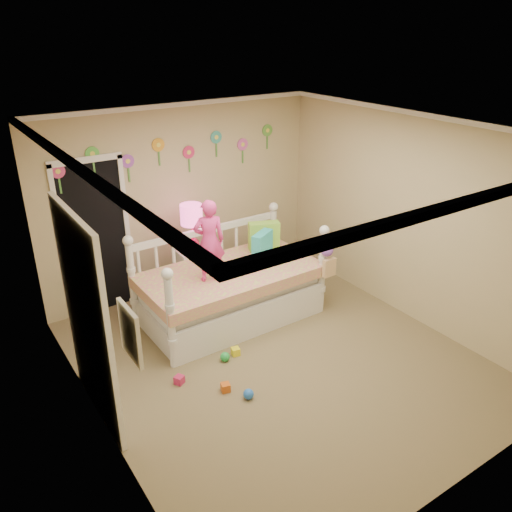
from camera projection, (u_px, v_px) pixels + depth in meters
floor at (278, 359)px, 5.96m from camera, size 4.00×4.50×0.01m
ceiling at (283, 130)px, 4.88m from camera, size 4.00×4.50×0.01m
back_wall at (183, 200)px, 7.12m from camera, size 4.00×0.01×2.60m
left_wall at (90, 311)px, 4.41m from camera, size 0.01×4.50×2.60m
right_wall at (410, 219)px, 6.44m from camera, size 0.01×4.50×2.60m
crown_molding at (283, 134)px, 4.90m from camera, size 4.00×4.50×0.06m
daybed at (229, 275)px, 6.56m from camera, size 2.29×1.24×1.24m
pillow_turquoise at (262, 246)px, 6.76m from camera, size 0.38×0.28×0.36m
pillow_lime at (264, 236)px, 7.02m from camera, size 0.44×0.30×0.39m
child at (209, 241)px, 6.07m from camera, size 0.43×0.35×1.01m
nightstand at (195, 274)px, 7.14m from camera, size 0.44×0.34×0.72m
table_lamp at (192, 220)px, 6.82m from camera, size 0.29×0.29×0.64m
closet_doorway at (96, 237)px, 6.59m from camera, size 0.90×0.04×2.07m
flower_decals at (174, 154)px, 6.80m from camera, size 3.40×0.02×0.50m
mirror_closet at (88, 319)px, 4.76m from camera, size 0.07×1.30×2.10m
wall_picture at (130, 333)px, 3.64m from camera, size 0.05×0.34×0.42m
hanging_bag at (327, 262)px, 6.59m from camera, size 0.20×0.16×0.36m
toy_scatter at (234, 390)px, 5.39m from camera, size 1.26×1.51×0.11m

